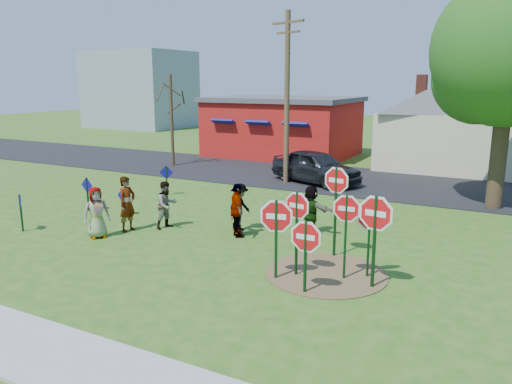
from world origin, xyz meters
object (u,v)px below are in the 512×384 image
(stop_sign_d, at_px, (370,222))
(person_b, at_px, (127,204))
(stop_sign_c, at_px, (346,218))
(stop_sign_a, at_px, (276,222))
(utility_pole, at_px, (287,95))
(suv, at_px, (316,167))
(person_a, at_px, (96,212))
(stop_sign_b, at_px, (336,189))

(stop_sign_d, height_order, person_b, stop_sign_d)
(stop_sign_c, xyz_separation_m, stop_sign_d, (0.49, 0.40, -0.16))
(stop_sign_a, xyz_separation_m, utility_pole, (-4.84, 11.29, 2.79))
(stop_sign_c, bearing_deg, utility_pole, 116.83)
(stop_sign_a, height_order, suv, stop_sign_a)
(stop_sign_a, xyz_separation_m, stop_sign_d, (2.06, 1.18, -0.03))
(suv, bearing_deg, person_b, -173.71)
(suv, bearing_deg, stop_sign_c, -134.43)
(stop_sign_d, relative_size, utility_pole, 0.25)
(stop_sign_d, xyz_separation_m, person_a, (-8.64, -0.78, -0.63))
(person_a, relative_size, utility_pole, 0.21)
(person_b, bearing_deg, stop_sign_c, -92.54)
(stop_sign_c, relative_size, person_b, 1.25)
(stop_sign_a, height_order, stop_sign_d, stop_sign_a)
(stop_sign_c, height_order, person_a, stop_sign_c)
(stop_sign_c, height_order, suv, stop_sign_c)
(person_a, height_order, person_b, person_b)
(person_a, bearing_deg, person_b, 13.61)
(stop_sign_b, distance_m, person_a, 7.68)
(stop_sign_d, xyz_separation_m, person_b, (-8.26, 0.25, -0.53))
(stop_sign_c, height_order, stop_sign_d, stop_sign_c)
(stop_sign_a, relative_size, stop_sign_b, 0.81)
(suv, bearing_deg, person_a, -174.21)
(person_b, bearing_deg, person_a, 162.08)
(stop_sign_b, xyz_separation_m, stop_sign_d, (1.28, -1.09, -0.53))
(stop_sign_d, height_order, suv, stop_sign_d)
(stop_sign_b, height_order, stop_sign_d, stop_sign_b)
(stop_sign_a, height_order, stop_sign_c, stop_sign_c)
(stop_sign_a, xyz_separation_m, person_a, (-6.58, 0.41, -0.66))
(stop_sign_d, bearing_deg, stop_sign_c, -170.52)
(person_b, distance_m, suv, 10.74)
(stop_sign_a, xyz_separation_m, stop_sign_b, (0.78, 2.28, 0.50))
(stop_sign_b, height_order, suv, stop_sign_b)
(utility_pole, bearing_deg, stop_sign_c, -58.62)
(suv, bearing_deg, utility_pole, 132.30)
(stop_sign_a, xyz_separation_m, stop_sign_c, (1.56, 0.79, 0.13))
(utility_pole, bearing_deg, person_a, -99.09)
(stop_sign_d, bearing_deg, person_b, 148.96)
(person_b, bearing_deg, stop_sign_a, -100.77)
(stop_sign_c, distance_m, utility_pole, 12.58)
(stop_sign_d, bearing_deg, utility_pole, 95.00)
(stop_sign_d, distance_m, suv, 12.01)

